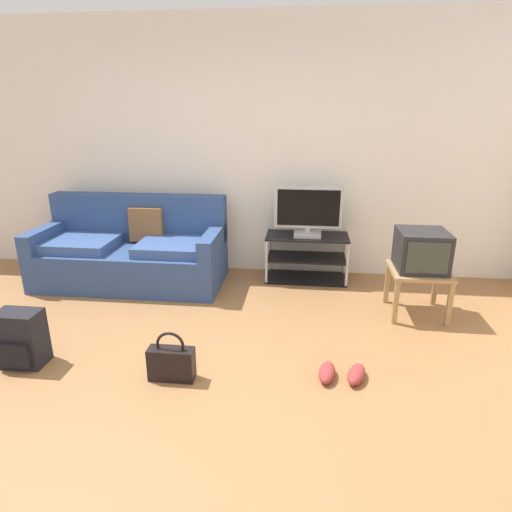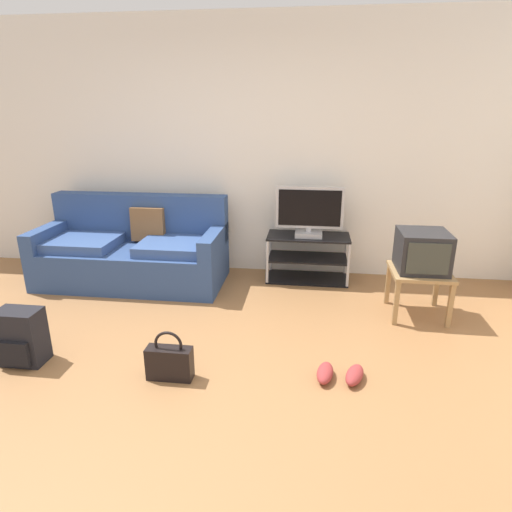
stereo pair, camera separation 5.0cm
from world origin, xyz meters
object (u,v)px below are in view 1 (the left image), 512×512
(sneakers_pair, at_px, (342,373))
(backpack, at_px, (21,339))
(flat_tv, at_px, (308,212))
(crt_tv, at_px, (421,250))
(side_table, at_px, (419,277))
(handbag, at_px, (171,362))
(couch, at_px, (132,252))
(tv_stand, at_px, (306,257))

(sneakers_pair, bearing_deg, backpack, -178.35)
(flat_tv, xyz_separation_m, crt_tv, (0.99, -0.71, -0.15))
(side_table, relative_size, handbag, 1.39)
(sneakers_pair, bearing_deg, flat_tv, 97.94)
(side_table, relative_size, sneakers_pair, 1.38)
(flat_tv, height_order, handbag, flat_tv)
(handbag, bearing_deg, backpack, 176.89)
(backpack, bearing_deg, handbag, -14.47)
(backpack, height_order, handbag, backpack)
(flat_tv, distance_m, handbag, 2.25)
(backpack, bearing_deg, crt_tv, 10.19)
(flat_tv, relative_size, backpack, 1.69)
(backpack, distance_m, sneakers_pair, 2.29)
(flat_tv, distance_m, backpack, 2.83)
(crt_tv, bearing_deg, sneakers_pair, -123.08)
(couch, xyz_separation_m, tv_stand, (1.84, 0.27, -0.08))
(couch, bearing_deg, flat_tv, 7.51)
(couch, height_order, backpack, couch)
(handbag, distance_m, sneakers_pair, 1.17)
(couch, distance_m, backpack, 1.67)
(side_table, relative_size, crt_tv, 1.16)
(handbag, xyz_separation_m, sneakers_pair, (1.16, 0.13, -0.08))
(flat_tv, xyz_separation_m, handbag, (-0.91, -1.96, -0.63))
(sneakers_pair, bearing_deg, crt_tv, 56.92)
(couch, xyz_separation_m, backpack, (-0.19, -1.66, -0.12))
(tv_stand, xyz_separation_m, backpack, (-2.03, -1.92, -0.04))
(side_table, xyz_separation_m, handbag, (-1.89, -1.24, -0.23))
(tv_stand, bearing_deg, crt_tv, -36.37)
(couch, height_order, sneakers_pair, couch)
(tv_stand, height_order, handbag, tv_stand)
(flat_tv, relative_size, crt_tv, 1.62)
(couch, height_order, flat_tv, flat_tv)
(tv_stand, xyz_separation_m, sneakers_pair, (0.26, -1.85, -0.20))
(backpack, bearing_deg, side_table, 9.92)
(tv_stand, height_order, flat_tv, flat_tv)
(backpack, bearing_deg, tv_stand, 32.06)
(tv_stand, distance_m, side_table, 1.24)
(flat_tv, bearing_deg, side_table, -36.13)
(couch, xyz_separation_m, handbag, (0.94, -1.72, -0.20))
(handbag, relative_size, sneakers_pair, 0.99)
(handbag, bearing_deg, tv_stand, 65.45)
(couch, relative_size, tv_stand, 2.21)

